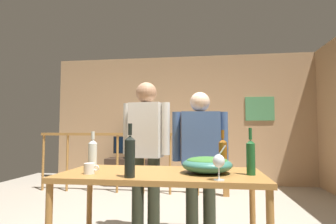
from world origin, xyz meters
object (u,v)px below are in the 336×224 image
Objects in this scene: wine_glass at (219,162)px; person_standing_right at (200,152)px; framed_picture at (260,109)px; serving_table at (162,181)px; wine_bottle_amber at (223,153)px; person_standing_left at (146,145)px; stair_railing at (157,154)px; flat_screen_tv at (128,145)px; wine_bottle_green at (251,156)px; wine_bottle_clear at (93,153)px; wine_bottle_dark at (130,155)px; salad_bowl at (207,164)px; mug_white at (90,168)px; tv_console at (128,172)px.

person_standing_right is (-0.14, 1.05, -0.01)m from wine_glass.
serving_table is at bearing -111.81° from framed_picture.
wine_bottle_amber is 0.94m from person_standing_left.
stair_railing is 0.98m from flat_screen_tv.
wine_bottle_amber is at bearing 123.01° from wine_bottle_green.
wine_bottle_green is at bearing 109.52° from person_standing_right.
wine_bottle_dark is (0.45, -0.40, 0.02)m from wine_bottle_clear.
person_standing_left is (-0.11, 1.02, 0.02)m from wine_bottle_dark.
wine_bottle_green is (-0.77, -3.68, -0.64)m from framed_picture.
serving_table is 0.96× the size of person_standing_left.
wine_bottle_amber is (0.14, 0.24, 0.07)m from salad_bowl.
mug_white is (0.10, -0.29, -0.09)m from wine_bottle_clear.
wine_bottle_amber is at bearing 105.36° from person_standing_right.
person_standing_right reaches higher than wine_bottle_dark.
salad_bowl is 1.00m from wine_bottle_clear.
wine_bottle_green is 0.90m from wine_bottle_dark.
framed_picture is 3.58m from wine_bottle_amber.
wine_bottle_amber is 1.11m from mug_white.
wine_bottle_green is 1.23m from mug_white.
flat_screen_tv is 5.01× the size of mug_white.
framed_picture is at bearing 6.82° from flat_screen_tv.
wine_bottle_green reaches higher than salad_bowl.
framed_picture is at bearing 78.21° from wine_bottle_green.
person_standing_right is (-0.07, 0.74, 0.04)m from salad_bowl.
framed_picture is 4.71× the size of mug_white.
framed_picture is at bearing 75.53° from wine_glass.
serving_table is at bearing -78.93° from stair_railing.
wine_bottle_amber is 0.96× the size of wine_bottle_green.
wine_bottle_amber is (1.02, -2.42, 0.23)m from stair_railing.
tv_console is at bearing 100.57° from wine_bottle_clear.
mug_white is at bearing -163.06° from serving_table.
serving_table is (1.24, -3.31, -0.10)m from flat_screen_tv.
framed_picture reaches higher than flat_screen_tv.
stair_railing reaches higher than wine_glass.
mug_white is at bearing 81.95° from person_standing_left.
flat_screen_tv is 3.74m from wine_bottle_dark.
salad_bowl is (-1.09, -3.64, -0.71)m from framed_picture.
wine_glass is at bearing -35.10° from serving_table.
framed_picture is at bearing 26.35° from stair_railing.
framed_picture is 4.28m from wine_bottle_dark.
wine_bottle_amber is at bearing 83.71° from wine_glass.
stair_railing is 2.71m from serving_table.
wine_bottle_green reaches higher than wine_bottle_amber.
wine_glass is 1.06m from person_standing_right.
wine_bottle_clear is 0.20× the size of person_standing_left.
stair_railing is 9.85× the size of wine_bottle_green.
flat_screen_tv reaches higher than serving_table.
framed_picture is 1.71× the size of wine_bottle_amber.
tv_console is (-2.69, -0.29, -1.29)m from framed_picture.
person_standing_right is at bearing 97.88° from wine_glass.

